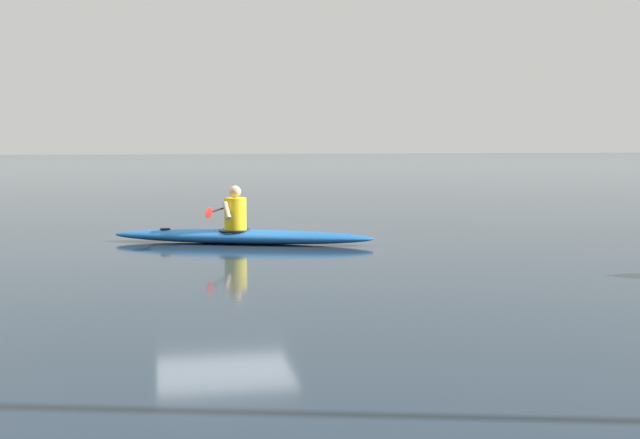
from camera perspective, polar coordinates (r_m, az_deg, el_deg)
ground_plane at (r=15.51m, az=-6.55°, el=-1.41°), size 160.00×160.00×0.00m
kayak at (r=14.99m, az=-5.34°, el=-1.16°), size 4.67×2.21×0.25m
kayaker at (r=14.97m, az=-5.83°, el=0.56°), size 0.82×2.22×0.78m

